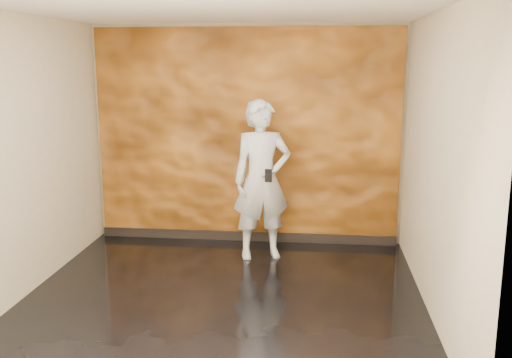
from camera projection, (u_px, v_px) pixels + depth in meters
The scene contains 5 objects.
room at pixel (220, 162), 5.41m from camera, with size 4.02×4.02×2.81m.
feature_wall at pixel (246, 137), 7.32m from camera, with size 3.90×0.06×2.75m, color #C77523.
baseboard at pixel (246, 236), 7.55m from camera, with size 3.90×0.04×0.12m, color black.
man at pixel (262, 180), 6.77m from camera, with size 0.69×0.45×1.90m, color #A3A8B2.
phone at pixel (268, 176), 6.48m from camera, with size 0.08×0.02×0.15m, color black.
Camera 1 is at (0.92, -5.26, 2.35)m, focal length 40.00 mm.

